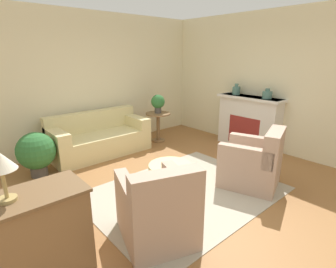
# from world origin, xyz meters

# --- Properties ---
(ground_plane) EXTENTS (16.00, 16.00, 0.00)m
(ground_plane) POSITION_xyz_m (0.00, 0.00, 0.00)
(ground_plane) COLOR #996638
(wall_back) EXTENTS (9.63, 0.12, 2.80)m
(wall_back) POSITION_xyz_m (0.00, 2.88, 1.40)
(wall_back) COLOR beige
(wall_back) RESTS_ON ground_plane
(wall_right) EXTENTS (0.12, 9.29, 2.80)m
(wall_right) POSITION_xyz_m (2.70, 0.00, 1.40)
(wall_right) COLOR beige
(wall_right) RESTS_ON ground_plane
(rug) EXTENTS (2.71, 2.04, 0.01)m
(rug) POSITION_xyz_m (0.00, 0.00, 0.01)
(rug) COLOR #B2A893
(rug) RESTS_ON ground_plane
(couch) EXTENTS (1.94, 0.85, 0.83)m
(couch) POSITION_xyz_m (-0.17, 2.30, 0.31)
(couch) COLOR beige
(couch) RESTS_ON ground_plane
(armchair_left) EXTENTS (0.95, 1.01, 0.91)m
(armchair_left) POSITION_xyz_m (-0.94, -0.52, 0.36)
(armchair_left) COLOR tan
(armchair_left) RESTS_ON rug
(armchair_right) EXTENTS (0.95, 1.01, 0.91)m
(armchair_right) POSITION_xyz_m (0.94, -0.52, 0.36)
(armchair_right) COLOR tan
(armchair_right) RESTS_ON rug
(ottoman_table) EXTENTS (0.65, 0.65, 0.39)m
(ottoman_table) POSITION_xyz_m (-0.09, 0.22, 0.26)
(ottoman_table) COLOR beige
(ottoman_table) RESTS_ON rug
(side_table) EXTENTS (0.57, 0.57, 0.67)m
(side_table) POSITION_xyz_m (1.23, 2.13, 0.46)
(side_table) COLOR olive
(side_table) RESTS_ON ground_plane
(fireplace) EXTENTS (0.44, 1.42, 1.11)m
(fireplace) POSITION_xyz_m (2.46, 0.54, 0.58)
(fireplace) COLOR silver
(fireplace) RESTS_ON ground_plane
(dresser) EXTENTS (1.20, 0.51, 0.85)m
(dresser) POSITION_xyz_m (-2.21, -0.21, 0.44)
(dresser) COLOR olive
(dresser) RESTS_ON ground_plane
(vase_mantel_near) EXTENTS (0.17, 0.17, 0.24)m
(vase_mantel_near) POSITION_xyz_m (2.44, 0.90, 1.20)
(vase_mantel_near) COLOR #477066
(vase_mantel_near) RESTS_ON fireplace
(vase_mantel_far) EXTENTS (0.19, 0.19, 0.20)m
(vase_mantel_far) POSITION_xyz_m (2.44, 0.18, 1.19)
(vase_mantel_far) COLOR #477066
(vase_mantel_far) RESTS_ON fireplace
(potted_plant_on_side_table) EXTENTS (0.31, 0.31, 0.42)m
(potted_plant_on_side_table) POSITION_xyz_m (1.23, 2.13, 0.91)
(potted_plant_on_side_table) COLOR #4C4742
(potted_plant_on_side_table) RESTS_ON side_table
(potted_plant_floor) EXTENTS (0.62, 0.62, 0.75)m
(potted_plant_floor) POSITION_xyz_m (-1.44, 2.02, 0.43)
(potted_plant_floor) COLOR #4C4742
(potted_plant_floor) RESTS_ON ground_plane
(table_lamp) EXTENTS (0.23, 0.23, 0.42)m
(table_lamp) POSITION_xyz_m (-2.21, -0.21, 1.17)
(table_lamp) COLOR tan
(table_lamp) RESTS_ON dresser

